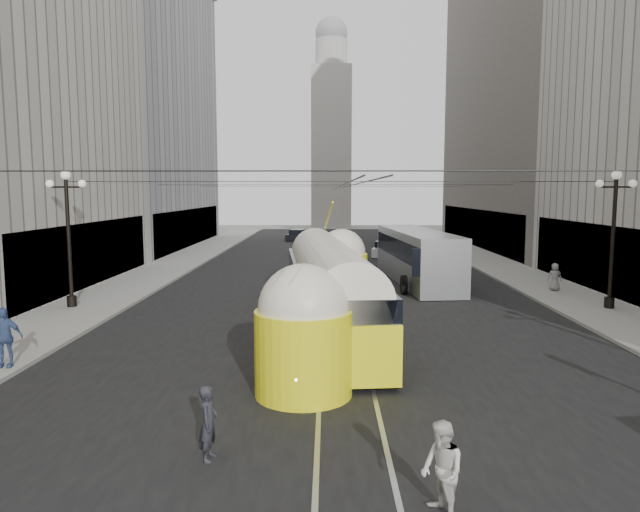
{
  "coord_description": "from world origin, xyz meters",
  "views": [
    {
      "loc": [
        -0.53,
        -8.28,
        5.58
      ],
      "look_at": [
        -0.82,
        13.28,
        3.11
      ],
      "focal_mm": 32.0,
      "sensor_mm": 36.0,
      "label": 1
    }
  ],
  "objects_px": {
    "pedestrian_sidewalk_left": "(4,337)",
    "city_bus": "(416,254)",
    "pedestrian_crossing_a": "(209,423)",
    "pedestrian_crossing_b": "(442,471)",
    "streetcar": "(328,287)",
    "pedestrian_sidewalk_right": "(555,277)"
  },
  "relations": [
    {
      "from": "streetcar",
      "to": "pedestrian_crossing_b",
      "type": "height_order",
      "value": "streetcar"
    },
    {
      "from": "streetcar",
      "to": "city_bus",
      "type": "distance_m",
      "value": 13.65
    },
    {
      "from": "pedestrian_crossing_b",
      "to": "city_bus",
      "type": "bearing_deg",
      "value": 156.31
    },
    {
      "from": "streetcar",
      "to": "pedestrian_sidewalk_left",
      "type": "height_order",
      "value": "streetcar"
    },
    {
      "from": "pedestrian_sidewalk_left",
      "to": "pedestrian_crossing_b",
      "type": "bearing_deg",
      "value": -42.03
    },
    {
      "from": "pedestrian_crossing_a",
      "to": "pedestrian_sidewalk_right",
      "type": "relative_size",
      "value": 1.05
    },
    {
      "from": "city_bus",
      "to": "pedestrian_crossing_b",
      "type": "bearing_deg",
      "value": -97.8
    },
    {
      "from": "city_bus",
      "to": "pedestrian_sidewalk_right",
      "type": "xyz_separation_m",
      "value": [
        6.97,
        -3.79,
        -0.83
      ]
    },
    {
      "from": "streetcar",
      "to": "pedestrian_crossing_a",
      "type": "distance_m",
      "value": 11.18
    },
    {
      "from": "pedestrian_sidewalk_right",
      "to": "pedestrian_sidewalk_left",
      "type": "bearing_deg",
      "value": 41.68
    },
    {
      "from": "pedestrian_crossing_a",
      "to": "pedestrian_sidewalk_left",
      "type": "relative_size",
      "value": 0.85
    },
    {
      "from": "pedestrian_sidewalk_left",
      "to": "city_bus",
      "type": "bearing_deg",
      "value": 40.03
    },
    {
      "from": "streetcar",
      "to": "pedestrian_sidewalk_right",
      "type": "xyz_separation_m",
      "value": [
        12.37,
        8.74,
        -0.89
      ]
    },
    {
      "from": "city_bus",
      "to": "pedestrian_crossing_a",
      "type": "xyz_separation_m",
      "value": [
        -7.9,
        -23.39,
        -0.94
      ]
    },
    {
      "from": "city_bus",
      "to": "pedestrian_crossing_b",
      "type": "relative_size",
      "value": 7.43
    },
    {
      "from": "streetcar",
      "to": "pedestrian_sidewalk_left",
      "type": "xyz_separation_m",
      "value": [
        -10.03,
        -5.11,
        -0.71
      ]
    },
    {
      "from": "city_bus",
      "to": "streetcar",
      "type": "bearing_deg",
      "value": -113.33
    },
    {
      "from": "streetcar",
      "to": "pedestrian_sidewalk_right",
      "type": "relative_size",
      "value": 11.06
    },
    {
      "from": "streetcar",
      "to": "pedestrian_crossing_a",
      "type": "xyz_separation_m",
      "value": [
        -2.49,
        -10.85,
        -1.01
      ]
    },
    {
      "from": "city_bus",
      "to": "pedestrian_crossing_a",
      "type": "bearing_deg",
      "value": -108.66
    },
    {
      "from": "pedestrian_crossing_b",
      "to": "pedestrian_sidewalk_left",
      "type": "relative_size",
      "value": 0.91
    },
    {
      "from": "pedestrian_crossing_b",
      "to": "pedestrian_sidewalk_right",
      "type": "relative_size",
      "value": 1.13
    }
  ]
}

